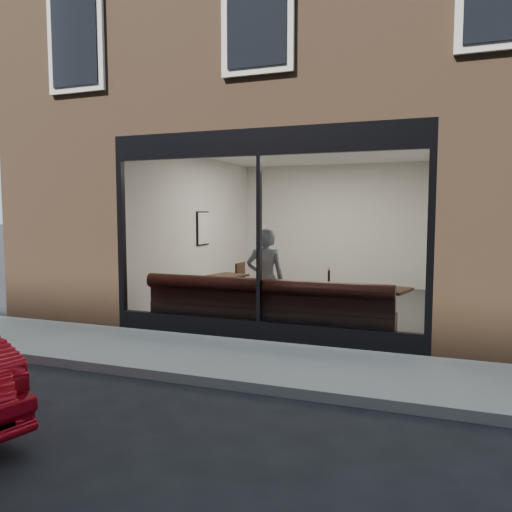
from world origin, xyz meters
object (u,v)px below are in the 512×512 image
(cafe_table_left, at_px, (228,276))
(cafe_chair_right, at_px, (318,308))
(cafe_table_right, at_px, (387,290))
(cafe_chair_left, at_px, (232,297))
(banquette, at_px, (267,320))
(person, at_px, (265,279))

(cafe_table_left, distance_m, cafe_chair_right, 1.85)
(cafe_table_right, height_order, cafe_chair_left, cafe_table_right)
(banquette, distance_m, cafe_table_right, 1.95)
(banquette, xyz_separation_m, cafe_chair_left, (-1.35, 1.73, 0.01))
(cafe_table_right, bearing_deg, person, -171.73)
(person, height_order, cafe_table_right, person)
(cafe_chair_right, bearing_deg, cafe_table_right, 139.75)
(banquette, height_order, person, person)
(person, height_order, cafe_chair_left, person)
(cafe_table_right, bearing_deg, cafe_chair_left, 159.45)
(cafe_table_left, bearing_deg, person, -42.43)
(person, relative_size, cafe_table_right, 2.58)
(cafe_table_left, height_order, cafe_chair_right, cafe_table_left)
(cafe_chair_right, bearing_deg, banquette, 54.33)
(banquette, relative_size, cafe_chair_right, 8.87)
(cafe_table_left, xyz_separation_m, cafe_chair_right, (1.78, -0.05, -0.50))
(banquette, relative_size, cafe_chair_left, 10.67)
(person, relative_size, cafe_table_left, 2.84)
(cafe_chair_right, bearing_deg, cafe_table_left, -13.57)
(cafe_table_left, xyz_separation_m, cafe_table_right, (3.04, -0.73, 0.00))
(banquette, distance_m, cafe_table_left, 1.85)
(cafe_table_right, bearing_deg, cafe_table_left, 166.48)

